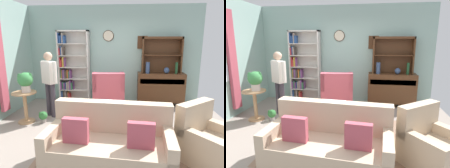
# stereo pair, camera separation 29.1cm
# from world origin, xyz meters

# --- Properties ---
(ground_plane) EXTENTS (5.40, 4.60, 0.02)m
(ground_plane) POSITION_xyz_m (0.00, 0.00, -0.01)
(ground_plane) COLOR gray
(wall_back) EXTENTS (5.00, 0.09, 2.80)m
(wall_back) POSITION_xyz_m (0.00, 2.13, 1.40)
(wall_back) COLOR #93B7AD
(wall_back) RESTS_ON ground_plane
(area_rug) EXTENTS (2.42, 2.09, 0.01)m
(area_rug) POSITION_xyz_m (0.20, -0.30, 0.00)
(area_rug) COLOR #846651
(area_rug) RESTS_ON ground_plane
(bookshelf) EXTENTS (0.90, 0.30, 2.10)m
(bookshelf) POSITION_xyz_m (-1.24, 1.94, 1.00)
(bookshelf) COLOR silver
(bookshelf) RESTS_ON ground_plane
(sideboard) EXTENTS (1.30, 0.45, 0.92)m
(sideboard) POSITION_xyz_m (1.36, 1.86, 0.51)
(sideboard) COLOR #4C2D19
(sideboard) RESTS_ON ground_plane
(sideboard_hutch) EXTENTS (1.10, 0.26, 1.00)m
(sideboard_hutch) POSITION_xyz_m (1.36, 1.97, 1.56)
(sideboard_hutch) COLOR #4C2D19
(sideboard_hutch) RESTS_ON sideboard
(vase_tall) EXTENTS (0.11, 0.11, 0.31)m
(vase_tall) POSITION_xyz_m (0.97, 1.78, 1.08)
(vase_tall) COLOR #33476B
(vase_tall) RESTS_ON sideboard
(vase_round) EXTENTS (0.15, 0.15, 0.17)m
(vase_round) POSITION_xyz_m (1.49, 1.79, 1.01)
(vase_round) COLOR #33476B
(vase_round) RESTS_ON sideboard
(bottle_wine) EXTENTS (0.07, 0.07, 0.32)m
(bottle_wine) POSITION_xyz_m (1.75, 1.77, 1.08)
(bottle_wine) COLOR #194223
(bottle_wine) RESTS_ON sideboard
(couch_floral) EXTENTS (1.86, 0.99, 0.90)m
(couch_floral) POSITION_xyz_m (0.17, -1.08, 0.31)
(couch_floral) COLOR #C6AD8E
(couch_floral) RESTS_ON ground_plane
(armchair_floral) EXTENTS (1.07, 1.08, 0.88)m
(armchair_floral) POSITION_xyz_m (1.65, -0.85, 0.29)
(armchair_floral) COLOR #C6AD8E
(armchair_floral) RESTS_ON ground_plane
(wingback_chair) EXTENTS (0.88, 0.90, 1.05)m
(wingback_chair) POSITION_xyz_m (-0.08, 1.15, 0.38)
(wingback_chair) COLOR #B74C5B
(wingback_chair) RESTS_ON ground_plane
(plant_stand) EXTENTS (0.52, 0.52, 0.70)m
(plant_stand) POSITION_xyz_m (-1.86, 0.32, 0.43)
(plant_stand) COLOR #A87F56
(plant_stand) RESTS_ON ground_plane
(potted_plant_large) EXTENTS (0.32, 0.32, 0.44)m
(potted_plant_large) POSITION_xyz_m (-1.81, 0.33, 0.96)
(potted_plant_large) COLOR beige
(potted_plant_large) RESTS_ON plant_stand
(potted_plant_small) EXTENTS (0.19, 0.19, 0.26)m
(potted_plant_small) POSITION_xyz_m (-1.47, 0.31, 0.15)
(potted_plant_small) COLOR gray
(potted_plant_small) RESTS_ON ground_plane
(person_reading) EXTENTS (0.48, 0.35, 1.56)m
(person_reading) POSITION_xyz_m (-1.43, 0.73, 0.91)
(person_reading) COLOR #38333D
(person_reading) RESTS_ON ground_plane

